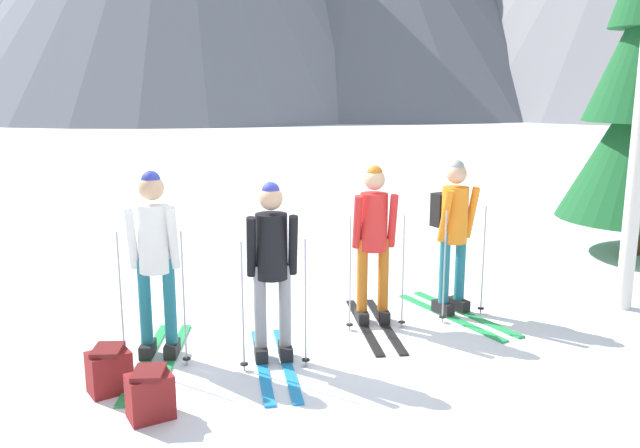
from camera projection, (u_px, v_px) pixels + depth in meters
name	position (u px, v px, depth m)	size (l,w,h in m)	color
ground_plane	(314.00, 341.00, 6.32)	(400.00, 400.00, 0.00)	white
skier_in_white	(155.00, 259.00, 5.74)	(0.61, 1.74, 1.71)	green
skier_in_black	(272.00, 267.00, 5.69)	(0.61, 1.60, 1.62)	#1E84D1
skier_in_red	(373.00, 236.00, 6.63)	(0.61, 1.59, 1.65)	black
skier_in_orange	(453.00, 229.00, 6.92)	(1.02, 1.60, 1.67)	green
backpack_on_snow_front	(109.00, 370.00, 5.24)	(0.40, 0.37, 0.38)	maroon
backpack_on_snow_beside	(150.00, 395.00, 4.83)	(0.39, 0.36, 0.38)	maroon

